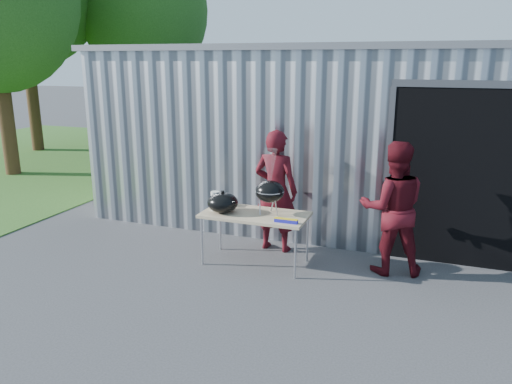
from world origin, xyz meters
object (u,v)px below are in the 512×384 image
at_px(person_cook, 276,191).
at_px(kettle_grill, 270,185).
at_px(folding_table, 255,216).
at_px(person_bystander, 393,208).

bearing_deg(person_cook, kettle_grill, 103.88).
height_order(folding_table, kettle_grill, kettle_grill).
xyz_separation_m(folding_table, person_cook, (0.10, 0.63, 0.22)).
relative_size(folding_table, person_bystander, 0.82).
relative_size(kettle_grill, person_cook, 0.50).
bearing_deg(person_cook, person_bystander, 175.58).
xyz_separation_m(person_cook, person_bystander, (1.75, -0.26, -0.02)).
bearing_deg(person_bystander, folding_table, -3.25).
xyz_separation_m(kettle_grill, person_cook, (-0.10, 0.59, -0.24)).
distance_m(kettle_grill, person_cook, 0.64).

